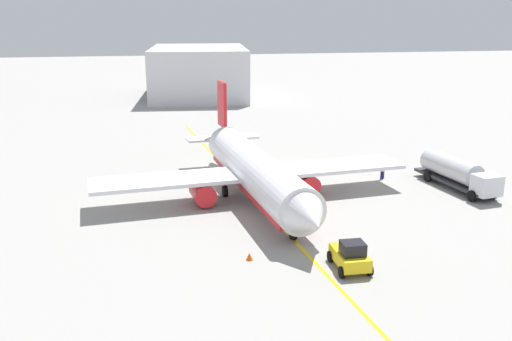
% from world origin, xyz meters
% --- Properties ---
extents(ground_plane, '(400.00, 400.00, 0.00)m').
position_xyz_m(ground_plane, '(0.00, 0.00, 0.00)').
color(ground_plane, '#9E9B96').
extents(airplane, '(32.03, 31.26, 9.93)m').
position_xyz_m(airplane, '(-0.46, -0.05, 2.78)').
color(airplane, white).
rests_on(airplane, ground).
extents(fuel_tanker, '(11.20, 4.02, 3.15)m').
position_xyz_m(fuel_tanker, '(0.31, 21.05, 1.73)').
color(fuel_tanker, '#2D2D33').
rests_on(fuel_tanker, ground).
extents(pushback_tug, '(3.63, 2.36, 2.20)m').
position_xyz_m(pushback_tug, '(16.12, 3.60, 1.01)').
color(pushback_tug, yellow).
rests_on(pushback_tug, ground).
extents(refueling_worker, '(0.63, 0.61, 1.71)m').
position_xyz_m(refueling_worker, '(-4.55, 15.05, 0.82)').
color(refueling_worker, navy).
rests_on(refueling_worker, ground).
extents(safety_cone_nose, '(0.52, 0.52, 0.58)m').
position_xyz_m(safety_cone_nose, '(13.29, -3.12, 0.29)').
color(safety_cone_nose, '#F2590F').
rests_on(safety_cone_nose, ground).
extents(distant_hangar, '(31.76, 22.80, 10.56)m').
position_xyz_m(distant_hangar, '(-72.04, 1.57, 5.27)').
color(distant_hangar, silver).
rests_on(distant_hangar, ground).
extents(taxi_line_marking, '(77.94, 8.15, 0.01)m').
position_xyz_m(taxi_line_marking, '(0.00, 0.00, 0.01)').
color(taxi_line_marking, yellow).
rests_on(taxi_line_marking, ground).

